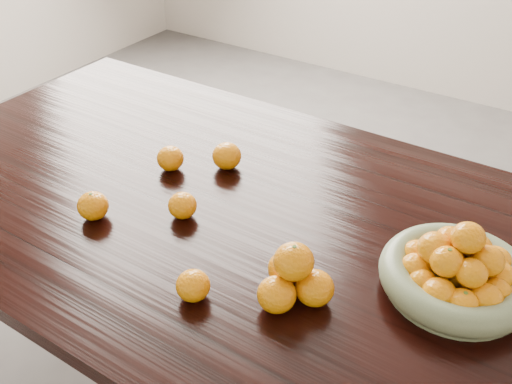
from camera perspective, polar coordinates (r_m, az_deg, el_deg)
The scene contains 8 objects.
dining_table at distance 1.33m, azimuth 1.00°, elevation -5.76°, with size 2.00×1.00×0.75m.
fruit_bowl at distance 1.15m, azimuth 19.50°, elevation -7.59°, with size 0.29×0.29×0.15m.
orange_pyramid at distance 1.07m, azimuth 3.71°, elevation -8.55°, with size 0.14×0.14×0.12m.
loose_orange_0 at distance 1.31m, azimuth -15.99°, elevation -1.34°, with size 0.07×0.07×0.06m, color orange.
loose_orange_1 at distance 1.28m, azimuth -7.37°, elevation -1.35°, with size 0.06×0.06×0.06m, color orange.
loose_orange_2 at distance 1.08m, azimuth -6.31°, elevation -9.29°, with size 0.06×0.06×0.06m, color orange.
loose_orange_3 at distance 1.45m, azimuth -8.56°, elevation 3.34°, with size 0.07×0.07×0.06m, color orange.
loose_orange_4 at distance 1.44m, azimuth -2.94°, elevation 3.62°, with size 0.07×0.07×0.07m, color orange.
Camera 1 is at (0.53, -0.86, 1.53)m, focal length 40.00 mm.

